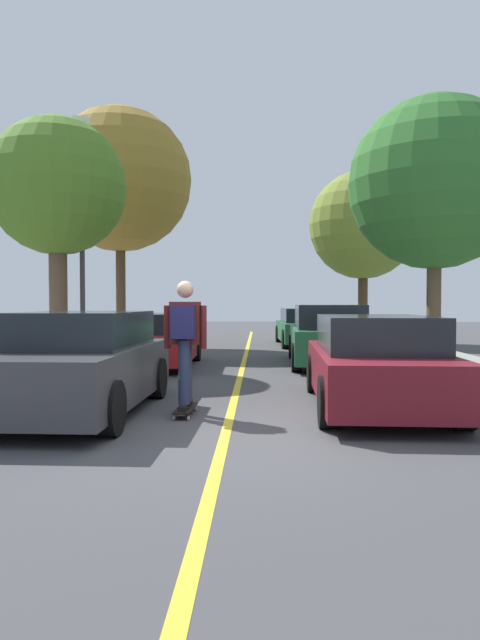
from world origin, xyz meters
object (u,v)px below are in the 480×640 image
fire_hydrant (38,360)px  skateboarder (185,336)px  parked_car_left_nearest (80,364)px  street_tree_left_nearest (57,188)px  street_tree_right_nearest (435,184)px  streetlamp (82,222)px  skateboard (185,409)px  parked_car_left_near (156,340)px  street_tree_left_near (120,180)px  parked_car_right_near (328,336)px  parked_car_right_nearest (376,363)px  street_tree_right_near (363,225)px  parked_car_right_far (306,327)px

fire_hydrant → skateboarder: bearing=-40.0°
parked_car_left_nearest → street_tree_left_nearest: bearing=112.1°
street_tree_right_nearest → streetlamp: bearing=175.5°
street_tree_right_nearest → skateboard: 8.24m
parked_car_left_near → fire_hydrant: bearing=-113.4°
street_tree_left_nearest → street_tree_left_near: bearing=90.0°
skateboarder → parked_car_right_near: bearing=67.5°
parked_car_right_nearest → street_tree_right_near: (2.21, 13.40, 3.76)m
street_tree_left_near → fire_hydrant: street_tree_left_near is taller
parked_car_left_nearest → parked_car_right_far: 13.51m
streetlamp → skateboard: (3.21, -5.89, -3.34)m
parked_car_left_near → streetlamp: 3.30m
street_tree_right_near → fire_hydrant: street_tree_right_near is taller
street_tree_left_nearest → street_tree_left_near: 6.24m
parked_car_left_near → skateboard: (1.46, -5.90, -0.54)m
streetlamp → skateboarder: streetlamp is taller
parked_car_right_nearest → parked_car_right_near: size_ratio=0.92×
street_tree_left_nearest → street_tree_left_near: (0.00, 6.07, 1.46)m
street_tree_right_nearest → street_tree_left_near: bearing=143.4°
street_tree_left_nearest → street_tree_right_nearest: 8.56m
streetlamp → parked_car_left_nearest: bearing=-73.2°
street_tree_left_nearest → streetlamp: streetlamp is taller
street_tree_right_near → skateboard: (-4.88, -14.02, -4.32)m
parked_car_left_nearest → parked_car_right_near: 7.56m
parked_car_right_near → street_tree_left_near: 9.55m
parked_car_left_nearest → street_tree_right_nearest: street_tree_right_nearest is taller
parked_car_right_far → streetlamp: 9.60m
fire_hydrant → streetlamp: (-0.25, 3.44, 2.94)m
skateboard → street_tree_right_nearest: bearing=47.1°
street_tree_left_near → street_tree_right_nearest: street_tree_left_near is taller
parked_car_left_nearest → street_tree_right_nearest: bearing=39.2°
parked_car_right_far → parked_car_right_near: bearing=-90.0°
skateboard → skateboarder: 0.99m
street_tree_right_nearest → parked_car_right_nearest: bearing=-115.5°
fire_hydrant → streetlamp: streetlamp is taller
streetlamp → skateboarder: 7.13m
parked_car_right_nearest → parked_car_right_far: parked_car_right_nearest is taller
street_tree_left_nearest → fire_hydrant: street_tree_left_nearest is taller
fire_hydrant → streetlamp: bearing=94.2°
parked_car_left_near → street_tree_right_nearest: (6.34, -0.65, 3.52)m
parked_car_left_nearest → street_tree_left_nearest: 6.84m
street_tree_right_near → fire_hydrant: bearing=-124.1°
parked_car_left_near → street_tree_right_nearest: street_tree_right_nearest is taller
parked_car_right_far → skateboarder: 13.26m
street_tree_right_near → skateboard: 15.47m
parked_car_right_near → street_tree_right_near: street_tree_right_near is taller
streetlamp → street_tree_left_nearest: bearing=-142.6°
parked_car_right_near → skateboard: size_ratio=5.50×
street_tree_left_near → streetlamp: street_tree_left_near is taller
street_tree_left_near → street_tree_right_near: size_ratio=1.25×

